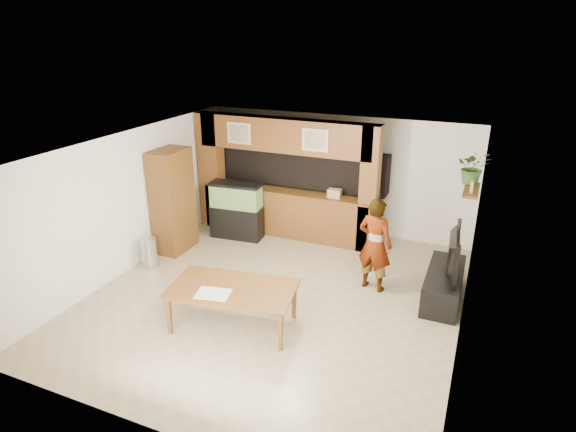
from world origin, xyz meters
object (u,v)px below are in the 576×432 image
at_px(pantry_cabinet, 173,201).
at_px(aquarium, 237,211).
at_px(television, 448,252).
at_px(person, 375,244).
at_px(dining_table, 232,308).

distance_m(pantry_cabinet, aquarium, 1.42).
bearing_deg(television, person, 91.69).
bearing_deg(aquarium, television, -16.42).
height_order(television, person, person).
xyz_separation_m(aquarium, dining_table, (1.58, -3.04, -0.27)).
distance_m(aquarium, person, 3.44).
xyz_separation_m(pantry_cabinet, dining_table, (2.46, -2.02, -0.72)).
height_order(pantry_cabinet, television, pantry_cabinet).
relative_size(pantry_cabinet, aquarium, 1.70).
xyz_separation_m(aquarium, person, (3.28, -1.03, 0.24)).
bearing_deg(dining_table, television, 27.06).
relative_size(pantry_cabinet, television, 1.66).
bearing_deg(pantry_cabinet, person, -0.15).
bearing_deg(pantry_cabinet, television, 1.13).
relative_size(person, dining_table, 0.89).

